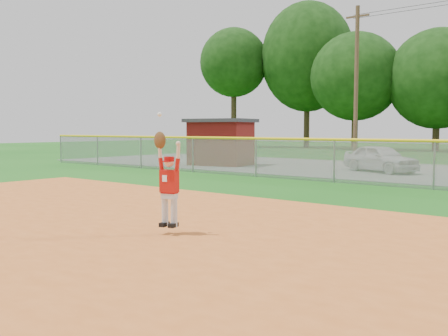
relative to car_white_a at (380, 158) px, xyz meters
The scene contains 6 objects.
ground 15.29m from the car_white_a, 76.35° to the right, with size 120.00×120.00×0.00m, color #185814.
clay_infield 18.22m from the car_white_a, 78.58° to the right, with size 24.00×16.00×0.04m, color #C76124.
car_white_a is the anchor object (origin of this frame).
utility_shed 8.06m from the car_white_a, behind, with size 3.59×3.04×2.38m.
outfield_fence 6.05m from the car_white_a, 53.35° to the right, with size 40.06×0.10×1.55m.
ballplayer 14.79m from the car_white_a, 82.10° to the right, with size 0.55×0.28×1.98m.
Camera 1 is at (4.57, -5.83, 1.86)m, focal length 40.00 mm.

